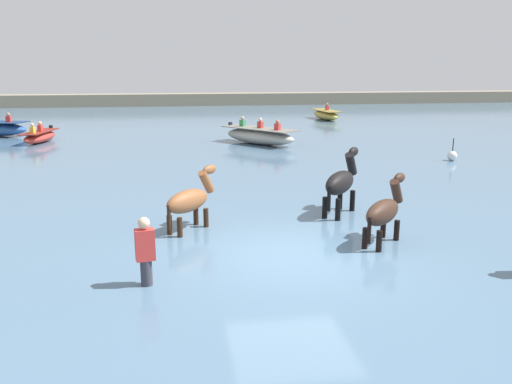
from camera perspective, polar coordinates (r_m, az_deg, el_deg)
The scene contains 11 objects.
ground_plane at distance 10.52m, azimuth 3.97°, elevation -9.03°, with size 120.00×120.00×0.00m, color gray.
water_surface at distance 19.95m, azimuth -2.32°, elevation 2.59°, with size 90.00×90.00×0.43m, color slate.
horse_lead_dark_bay at distance 11.08m, azimuth 13.91°, elevation -2.32°, with size 1.41×1.37×1.82m.
horse_trailing_chestnut at distance 11.74m, azimuth -7.32°, elevation -1.13°, with size 1.35×1.42×1.82m.
horse_flank_black at distance 13.08m, azimuth 9.34°, elevation 0.87°, with size 1.43×1.64×2.02m.
boat_distant_east at distance 27.47m, azimuth -22.74°, elevation 5.66°, with size 1.43×2.97×1.02m.
boat_far_offshore at distance 24.81m, azimuth 0.38°, elevation 6.21°, with size 3.59×4.02×1.24m.
boat_far_inshore at distance 36.64m, azimuth 7.71°, elevation 8.43°, with size 1.46×3.66×1.13m.
person_onlooker_right at distance 9.00m, azimuth -12.05°, elevation -7.40°, with size 0.35×0.25×1.63m.
channel_buoy at distance 21.82m, azimuth 20.81°, elevation 3.77°, with size 0.38×0.38×0.88m.
far_shoreline at distance 50.17m, azimuth -6.36°, elevation 9.88°, with size 80.00×2.40×1.52m, color gray.
Camera 1 is at (-2.19, -9.45, 4.07)m, focal length 36.29 mm.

